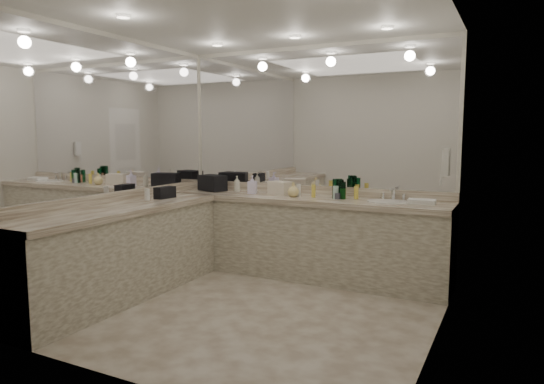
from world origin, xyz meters
The scene contains 37 objects.
floor centered at (0.00, 0.00, 0.00)m, with size 3.20×3.20×0.00m, color beige.
ceiling centered at (0.00, 0.00, 2.60)m, with size 3.20×3.20×0.00m, color white.
wall_back centered at (0.00, 1.50, 1.30)m, with size 3.20×0.02×2.60m, color beige.
wall_left centered at (-1.60, 0.00, 1.30)m, with size 0.02×3.00×2.60m, color beige.
wall_right centered at (1.60, 0.00, 1.30)m, with size 0.02×3.00×2.60m, color beige.
vanity_back_base centered at (0.00, 1.20, 0.42)m, with size 3.20×0.60×0.84m, color beige.
vanity_back_top centered at (0.00, 1.19, 0.87)m, with size 3.20×0.64×0.06m, color beige.
vanity_left_base centered at (-1.30, -0.30, 0.42)m, with size 0.60×2.40×0.84m, color beige.
vanity_left_top centered at (-1.29, -0.30, 0.87)m, with size 0.64×2.42×0.06m, color beige.
backsplash_back centered at (0.00, 1.48, 0.95)m, with size 3.20×0.04×0.10m, color beige.
backsplash_left centered at (-1.58, 0.00, 0.95)m, with size 0.04×3.00×0.10m, color beige.
mirror_back centered at (0.00, 1.49, 1.77)m, with size 3.12×0.01×1.55m, color white.
mirror_left centered at (-1.59, 0.00, 1.77)m, with size 0.01×2.92×1.55m, color white.
sink centered at (0.95, 1.20, 0.90)m, with size 0.44×0.44×0.03m, color white.
faucet centered at (0.95, 1.41, 0.97)m, with size 0.24×0.16×0.14m, color silver.
wall_phone centered at (1.56, 0.70, 1.35)m, with size 0.06×0.10×0.24m, color white.
door centered at (1.59, -0.50, 1.05)m, with size 0.02×0.82×2.10m, color white.
black_toiletry_bag centered at (-1.23, 1.23, 0.99)m, with size 0.33×0.21×0.19m, color black.
black_bag_spill centered at (-1.30, 0.41, 0.96)m, with size 0.11×0.24×0.13m, color black.
cream_cosmetic_case centered at (-0.33, 1.28, 0.97)m, with size 0.26×0.16×0.15m, color beige.
hand_towel centered at (1.27, 1.25, 0.92)m, with size 0.27×0.18×0.04m, color white.
lotion_left centered at (-1.30, 0.13, 0.96)m, with size 0.05×0.05×0.12m, color white.
soap_bottle_a centered at (-0.88, 1.24, 1.00)m, with size 0.08×0.08×0.20m, color beige.
soap_bottle_b centered at (-0.65, 1.21, 1.01)m, with size 0.10×0.10×0.22m, color white.
soap_bottle_c centered at (-0.10, 1.15, 0.98)m, with size 0.13×0.13×0.16m, color #E5D085.
green_bottle_0 centered at (0.40, 1.24, 1.01)m, with size 0.07×0.07×0.22m, color #094C25.
green_bottle_1 centered at (0.39, 1.33, 0.99)m, with size 0.06×0.06×0.18m, color #094C25.
green_bottle_2 centered at (0.37, 1.22, 1.01)m, with size 0.07×0.07×0.21m, color #094C25.
green_bottle_3 centered at (0.41, 1.25, 1.00)m, with size 0.07×0.07×0.21m, color #094C25.
green_bottle_4 centered at (0.45, 1.22, 0.99)m, with size 0.07×0.07×0.19m, color #094C25.
amenity_bottle_0 centered at (0.58, 1.29, 0.97)m, with size 0.05×0.05×0.14m, color #F2D84C.
amenity_bottle_1 centered at (0.12, 1.21, 0.97)m, with size 0.05×0.05×0.14m, color #F2D84C.
amenity_bottle_2 centered at (-0.06, 1.21, 0.97)m, with size 0.05×0.05×0.14m, color white.
amenity_bottle_3 centered at (0.45, 1.24, 0.96)m, with size 0.06×0.06×0.11m, color #F2D84C.
amenity_bottle_4 centered at (0.41, 1.18, 0.93)m, with size 0.06×0.06×0.07m, color #3F3F4C.
amenity_bottle_5 centered at (0.38, 1.19, 0.97)m, with size 0.06×0.06×0.14m, color silver.
amenity_bottle_6 centered at (0.38, 1.28, 0.95)m, with size 0.04×0.04×0.11m, color #E57F66.
Camera 1 is at (2.11, -3.73, 1.58)m, focal length 32.00 mm.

